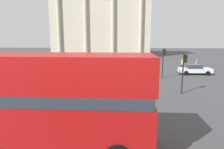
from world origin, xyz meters
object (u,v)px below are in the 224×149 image
object	(u,v)px
pedestrian_yellow	(182,64)
pedestrian_grey	(196,64)
plaza_building_left	(102,20)
traffic_light_near	(59,78)
car_white	(195,69)
traffic_light_far	(164,59)
pedestrian_olive	(82,67)
double_decker_bus	(27,98)
car_black	(83,64)
traffic_light_mid	(184,67)
pedestrian_blue	(73,65)

from	to	relation	value
pedestrian_yellow	pedestrian_grey	xyz separation A→B (m)	(2.25, 0.30, -0.05)
pedestrian_yellow	plaza_building_left	bearing A→B (deg)	160.57
traffic_light_near	car_white	bearing A→B (deg)	50.78
car_white	pedestrian_grey	xyz separation A→B (m)	(1.64, 4.08, 0.24)
traffic_light_far	pedestrian_olive	distance (m)	10.74
double_decker_bus	car_black	bearing A→B (deg)	98.27
double_decker_bus	car_white	world-z (taller)	double_decker_bus
traffic_light_mid	pedestrian_grey	xyz separation A→B (m)	(5.95, 13.97, -1.39)
pedestrian_blue	double_decker_bus	bearing A→B (deg)	-32.63
traffic_light_mid	pedestrian_grey	bearing A→B (deg)	66.93
traffic_light_mid	pedestrian_yellow	bearing A→B (deg)	74.86
car_white	pedestrian_grey	bearing A→B (deg)	160.25
plaza_building_left	pedestrian_grey	size ratio (longest dim) A/B	15.88
double_decker_bus	car_white	size ratio (longest dim) A/B	2.52
pedestrian_olive	pedestrian_blue	xyz separation A→B (m)	(-1.69, 1.53, 0.02)
double_decker_bus	traffic_light_near	size ratio (longest dim) A/B	2.70
plaza_building_left	pedestrian_yellow	xyz separation A→B (m)	(15.30, -24.67, -8.83)
pedestrian_grey	pedestrian_blue	size ratio (longest dim) A/B	0.92
traffic_light_near	pedestrian_grey	size ratio (longest dim) A/B	2.40
double_decker_bus	pedestrian_yellow	xyz separation A→B (m)	(12.96, 23.30, -1.34)
traffic_light_near	car_white	distance (m)	21.04
car_black	pedestrian_blue	size ratio (longest dim) A/B	2.36
traffic_light_near	car_black	distance (m)	20.76
traffic_light_far	traffic_light_mid	bearing A→B (deg)	-85.72
traffic_light_far	pedestrian_yellow	xyz separation A→B (m)	(4.20, 6.96, -1.41)
plaza_building_left	pedestrian_yellow	bearing A→B (deg)	-58.20
plaza_building_left	car_white	size ratio (longest dim) A/B	6.19
traffic_light_near	traffic_light_mid	distance (m)	10.97
car_black	car_white	distance (m)	16.75
plaza_building_left	pedestrian_olive	distance (m)	30.80
car_black	pedestrian_yellow	xyz separation A→B (m)	(15.60, -0.44, 0.29)
plaza_building_left	car_white	world-z (taller)	plaza_building_left
traffic_light_near	traffic_light_far	xyz separation A→B (m)	(8.44, 13.06, -0.16)
plaza_building_left	pedestrian_blue	xyz separation A→B (m)	(-1.03, -27.98, -8.79)
traffic_light_mid	pedestrian_olive	bearing A→B (deg)	141.08
car_white	pedestrian_olive	bearing A→B (deg)	-83.94
pedestrian_yellow	double_decker_bus	bearing A→B (deg)	-80.32
traffic_light_far	pedestrian_grey	bearing A→B (deg)	48.38
car_white	pedestrian_yellow	xyz separation A→B (m)	(-0.61, 3.78, 0.29)
pedestrian_grey	pedestrian_olive	xyz separation A→B (m)	(-16.88, -5.14, 0.07)
traffic_light_mid	pedestrian_olive	xyz separation A→B (m)	(-10.93, 8.83, -1.33)
plaza_building_left	double_decker_bus	bearing A→B (deg)	-87.21
traffic_light_mid	traffic_light_far	size ratio (longest dim) A/B	0.97
pedestrian_grey	double_decker_bus	bearing A→B (deg)	-89.71
car_black	pedestrian_grey	xyz separation A→B (m)	(17.85, -0.14, 0.24)
pedestrian_blue	traffic_light_far	bearing A→B (deg)	31.03
pedestrian_yellow	pedestrian_grey	bearing A→B (deg)	46.31
traffic_light_far	car_black	xyz separation A→B (m)	(-11.40, 7.40, -1.71)
car_white	pedestrian_olive	size ratio (longest dim) A/B	2.41
car_white	pedestrian_yellow	world-z (taller)	pedestrian_yellow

